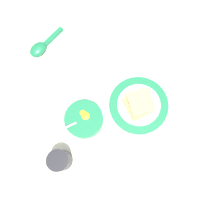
% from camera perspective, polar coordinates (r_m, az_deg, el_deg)
% --- Properties ---
extents(ground_plane, '(3.00, 3.00, 0.00)m').
position_cam_1_polar(ground_plane, '(0.85, -7.12, 2.14)').
color(ground_plane, silver).
extents(egg_bowl, '(0.14, 0.14, 0.07)m').
position_cam_1_polar(egg_bowl, '(0.81, -7.26, -1.91)').
color(egg_bowl, '#196B42').
rests_on(egg_bowl, ground_plane).
extents(toast_plate, '(0.23, 0.23, 0.02)m').
position_cam_1_polar(toast_plate, '(0.84, 7.00, 1.78)').
color(toast_plate, '#196B42').
rests_on(toast_plate, ground_plane).
extents(toast_sandwich, '(0.13, 0.13, 0.03)m').
position_cam_1_polar(toast_sandwich, '(0.82, 7.19, 2.10)').
color(toast_sandwich, tan).
rests_on(toast_sandwich, toast_plate).
extents(soup_spoon, '(0.16, 0.12, 0.03)m').
position_cam_1_polar(soup_spoon, '(0.96, -18.14, 15.78)').
color(soup_spoon, '#196B42').
rests_on(soup_spoon, ground_plane).
extents(drinking_cup, '(0.07, 0.07, 0.09)m').
position_cam_1_polar(drinking_cup, '(0.79, -13.46, -12.20)').
color(drinking_cup, black).
rests_on(drinking_cup, ground_plane).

